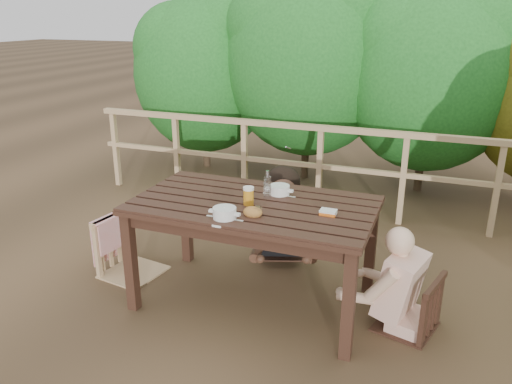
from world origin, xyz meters
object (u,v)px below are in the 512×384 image
(bottle, at_px, (267,186))
(table, at_px, (254,254))
(chair_far, at_px, (281,212))
(tumbler, at_px, (258,212))
(beer_glass, at_px, (249,197))
(butter_tub, at_px, (328,213))
(woman, at_px, (282,184))
(bread_roll, at_px, (253,212))
(chair_right, at_px, (411,277))
(soup_near, at_px, (225,214))
(diner_right, at_px, (418,251))
(soup_far, at_px, (279,191))
(chair_left, at_px, (129,223))

(bottle, bearing_deg, table, -120.76)
(chair_far, xyz_separation_m, tumbler, (0.19, -1.12, 0.45))
(beer_glass, distance_m, butter_tub, 0.59)
(chair_far, bearing_deg, table, -105.01)
(tumbler, bearing_deg, woman, 99.68)
(butter_tub, bearing_deg, bread_roll, -156.46)
(chair_right, distance_m, soup_near, 1.38)
(diner_right, distance_m, soup_near, 1.35)
(chair_far, relative_size, bottle, 3.55)
(chair_right, relative_size, beer_glass, 5.37)
(chair_right, height_order, woman, woman)
(beer_glass, bearing_deg, chair_far, 93.58)
(chair_far, bearing_deg, soup_far, -92.99)
(bread_roll, relative_size, butter_tub, 1.19)
(bread_roll, xyz_separation_m, bottle, (-0.02, 0.36, 0.08))
(chair_right, relative_size, bottle, 3.51)
(chair_left, xyz_separation_m, soup_far, (1.27, 0.20, 0.39))
(bread_roll, xyz_separation_m, beer_glass, (-0.10, 0.18, 0.04))
(beer_glass, distance_m, bottle, 0.20)
(chair_left, xyz_separation_m, bottle, (1.21, 0.08, 0.46))
(chair_left, xyz_separation_m, butter_tub, (1.72, -0.07, 0.37))
(woman, xyz_separation_m, tumbler, (0.19, -1.14, 0.18))
(soup_far, bearing_deg, table, -118.29)
(table, height_order, beer_glass, beer_glass)
(woman, relative_size, beer_glass, 8.98)
(beer_glass, relative_size, tumbler, 1.94)
(woman, bearing_deg, chair_left, 19.40)
(chair_right, xyz_separation_m, bottle, (-1.09, 0.05, 0.53))
(table, height_order, chair_far, chair_far)
(chair_left, height_order, soup_far, chair_left)
(chair_far, distance_m, butter_tub, 1.21)
(chair_far, height_order, woman, woman)
(bread_roll, bearing_deg, bottle, 93.70)
(soup_far, height_order, tumbler, soup_far)
(soup_far, height_order, beer_glass, beer_glass)
(chair_right, bearing_deg, beer_glass, -68.30)
(table, xyz_separation_m, chair_far, (-0.07, 0.89, 0.00))
(diner_right, xyz_separation_m, soup_near, (-1.26, -0.42, 0.25))
(table, distance_m, chair_right, 1.16)
(chair_left, bearing_deg, bottle, -77.73)
(chair_far, relative_size, soup_far, 3.14)
(woman, xyz_separation_m, bottle, (0.14, -0.79, 0.25))
(table, distance_m, chair_far, 0.89)
(chair_left, height_order, beer_glass, beer_glass)
(soup_near, xyz_separation_m, butter_tub, (0.65, 0.32, -0.02))
(butter_tub, bearing_deg, chair_far, 125.25)
(chair_far, height_order, chair_right, chair_far)
(diner_right, bearing_deg, butter_tub, 114.89)
(chair_left, distance_m, chair_far, 1.37)
(woman, bearing_deg, soup_far, 86.55)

